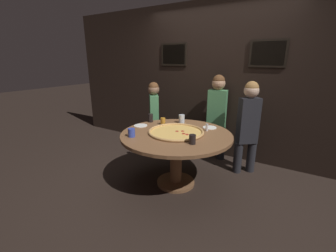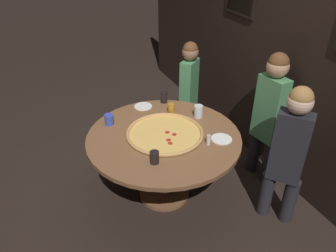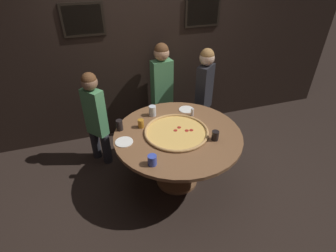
# 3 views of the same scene
# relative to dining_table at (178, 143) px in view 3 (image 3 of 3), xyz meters

# --- Properties ---
(ground_plane) EXTENTS (24.00, 24.00, 0.00)m
(ground_plane) POSITION_rel_dining_table_xyz_m (0.00, 0.00, -0.59)
(ground_plane) COLOR black
(back_wall) EXTENTS (6.40, 0.08, 2.60)m
(back_wall) POSITION_rel_dining_table_xyz_m (0.00, 1.33, 0.71)
(back_wall) COLOR black
(back_wall) RESTS_ON ground_plane
(dining_table) EXTENTS (1.45, 1.45, 0.74)m
(dining_table) POSITION_rel_dining_table_xyz_m (0.00, 0.00, 0.00)
(dining_table) COLOR brown
(dining_table) RESTS_ON ground_plane
(giant_pizza) EXTENTS (0.73, 0.73, 0.03)m
(giant_pizza) POSITION_rel_dining_table_xyz_m (-0.01, 0.02, 0.16)
(giant_pizza) COLOR #EAB75B
(giant_pizza) RESTS_ON dining_table
(drink_cup_far_right) EXTENTS (0.07, 0.07, 0.10)m
(drink_cup_far_right) POSITION_rel_dining_table_xyz_m (-0.37, 0.25, 0.20)
(drink_cup_far_right) COLOR #BC7A23
(drink_cup_far_right) RESTS_ON dining_table
(drink_cup_front_edge) EXTENTS (0.09, 0.09, 0.13)m
(drink_cup_front_edge) POSITION_rel_dining_table_xyz_m (-0.17, 0.46, 0.21)
(drink_cup_front_edge) COLOR silver
(drink_cup_front_edge) RESTS_ON dining_table
(drink_cup_far_left) EXTENTS (0.09, 0.09, 0.11)m
(drink_cup_far_left) POSITION_rel_dining_table_xyz_m (-0.41, -0.41, 0.20)
(drink_cup_far_left) COLOR #384CB7
(drink_cup_far_left) RESTS_ON dining_table
(drink_cup_by_shaker) EXTENTS (0.07, 0.07, 0.13)m
(drink_cup_by_shaker) POSITION_rel_dining_table_xyz_m (-0.61, 0.27, 0.21)
(drink_cup_by_shaker) COLOR black
(drink_cup_by_shaker) RESTS_ON dining_table
(drink_cup_near_right) EXTENTS (0.08, 0.08, 0.11)m
(drink_cup_near_right) POSITION_rel_dining_table_xyz_m (0.34, -0.24, 0.20)
(drink_cup_near_right) COLOR black
(drink_cup_near_right) RESTS_ON dining_table
(white_plate_beside_cup) EXTENTS (0.19, 0.19, 0.01)m
(white_plate_beside_cup) POSITION_rel_dining_table_xyz_m (0.28, 0.46, 0.15)
(white_plate_beside_cup) COLOR white
(white_plate_beside_cup) RESTS_ON dining_table
(white_plate_right_side) EXTENTS (0.19, 0.19, 0.01)m
(white_plate_right_side) POSITION_rel_dining_table_xyz_m (-0.61, 0.02, 0.15)
(white_plate_right_side) COLOR white
(white_plate_right_side) RESTS_ON dining_table
(condiment_shaker) EXTENTS (0.04, 0.04, 0.10)m
(condiment_shaker) POSITION_rel_dining_table_xyz_m (0.30, 0.31, 0.19)
(condiment_shaker) COLOR silver
(condiment_shaker) RESTS_ON dining_table
(diner_side_left) EXTENTS (0.30, 0.32, 1.30)m
(diner_side_left) POSITION_rel_dining_table_xyz_m (-0.86, 0.71, 0.14)
(diner_side_left) COLOR #232328
(diner_side_left) RESTS_ON ground_plane
(diner_side_right) EXTENTS (0.34, 0.32, 1.38)m
(diner_side_right) POSITION_rel_dining_table_xyz_m (0.71, 0.86, 0.19)
(diner_side_right) COLOR #232328
(diner_side_right) RESTS_ON ground_plane
(diner_centre_back) EXTENTS (0.37, 0.21, 1.43)m
(diner_centre_back) POSITION_rel_dining_table_xyz_m (0.14, 1.11, 0.22)
(diner_centre_back) COLOR #232328
(diner_centre_back) RESTS_ON ground_plane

